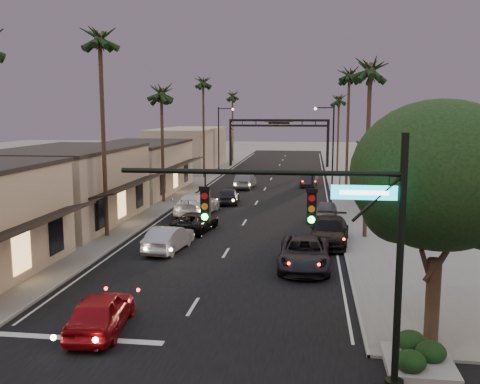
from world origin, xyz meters
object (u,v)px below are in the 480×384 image
(arch, at_px, (279,131))
(streetlight_right, at_px, (330,141))
(palm_ld, at_px, (203,79))
(curbside_near, at_px, (304,253))
(curbside_black, at_px, (329,231))
(palm_rb, at_px, (350,71))
(palm_rc, at_px, (339,96))
(palm_ra, at_px, (371,63))
(palm_far, at_px, (232,93))
(oncoming_pickup, at_px, (195,222))
(oncoming_silver, at_px, (169,238))
(streetlight_left, at_px, (221,135))
(palm_lb, at_px, (99,32))
(oncoming_red, at_px, (101,312))
(palm_lc, at_px, (161,88))
(corner_tree, at_px, (442,182))
(traffic_signal, at_px, (335,224))

(arch, xyz_separation_m, streetlight_right, (6.92, -25.00, -0.20))
(palm_ld, bearing_deg, curbside_near, -70.93)
(arch, height_order, curbside_black, arch)
(arch, bearing_deg, palm_rb, -71.70)
(palm_rb, height_order, palm_rc, palm_rb)
(palm_ra, relative_size, curbside_near, 2.26)
(palm_far, bearing_deg, oncoming_pickup, -84.43)
(oncoming_silver, bearing_deg, palm_ld, -74.91)
(streetlight_right, bearing_deg, palm_far, 114.76)
(curbside_black, bearing_deg, palm_far, 109.69)
(oncoming_silver, bearing_deg, palm_ra, -150.70)
(streetlight_left, relative_size, oncoming_pickup, 1.81)
(palm_ra, relative_size, palm_rc, 1.08)
(arch, bearing_deg, palm_ld, -119.83)
(palm_lb, height_order, palm_ra, palm_lb)
(palm_ra, relative_size, palm_far, 1.00)
(palm_ld, height_order, palm_far, palm_ld)
(palm_ld, height_order, palm_rb, same)
(curbside_black, bearing_deg, arch, 102.53)
(palm_ra, distance_m, oncoming_silver, 16.89)
(palm_ld, distance_m, palm_rb, 20.42)
(arch, height_order, streetlight_left, streetlight_left)
(streetlight_right, bearing_deg, arch, 105.47)
(palm_far, bearing_deg, palm_rc, -39.64)
(palm_rc, relative_size, oncoming_red, 2.66)
(streetlight_left, bearing_deg, palm_ra, -65.46)
(palm_ra, bearing_deg, oncoming_red, -124.16)
(oncoming_red, bearing_deg, palm_rb, -113.49)
(palm_lb, distance_m, palm_lc, 14.30)
(palm_far, height_order, oncoming_red, palm_far)
(palm_rc, bearing_deg, curbside_black, -93.27)
(corner_tree, bearing_deg, curbside_near, 117.73)
(palm_ra, distance_m, curbside_black, 11.05)
(palm_lb, distance_m, palm_ld, 33.01)
(arch, xyz_separation_m, oncoming_pickup, (-3.09, -45.46, -4.84))
(corner_tree, height_order, palm_lb, palm_lb)
(palm_rb, bearing_deg, palm_lb, -128.02)
(streetlight_left, bearing_deg, palm_rc, 21.14)
(oncoming_pickup, bearing_deg, palm_far, -76.47)
(arch, relative_size, palm_lc, 1.25)
(palm_rc, relative_size, curbside_near, 2.09)
(palm_far, relative_size, curbside_black, 2.28)
(palm_lb, bearing_deg, arch, 79.84)
(palm_rb, distance_m, curbside_near, 30.07)
(corner_tree, height_order, curbside_near, corner_tree)
(curbside_near, relative_size, curbside_black, 1.01)
(arch, bearing_deg, curbside_near, -84.98)
(streetlight_left, distance_m, palm_lc, 22.65)
(traffic_signal, bearing_deg, curbside_near, 94.51)
(palm_lc, bearing_deg, arch, 75.80)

